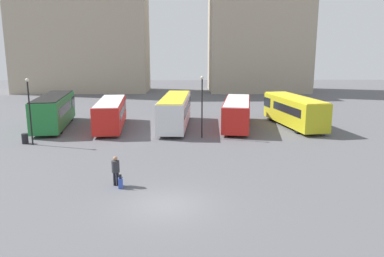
% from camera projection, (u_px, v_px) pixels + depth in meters
% --- Properties ---
extents(ground_plane, '(160.00, 160.00, 0.00)m').
position_uv_depth(ground_plane, '(166.00, 205.00, 18.79)').
color(ground_plane, '#56565B').
extents(building_block_left, '(23.87, 10.15, 30.62)m').
position_uv_depth(building_block_left, '(80.00, 7.00, 67.61)').
color(building_block_left, tan).
rests_on(building_block_left, ground_plane).
extents(building_block_right, '(17.96, 11.43, 27.78)m').
position_uv_depth(building_block_right, '(259.00, 15.00, 68.61)').
color(building_block_right, tan).
rests_on(building_block_right, ground_plane).
extents(bus_0, '(3.97, 10.67, 3.19)m').
position_uv_depth(bus_0, '(54.00, 110.00, 37.54)').
color(bus_0, '#237A38').
rests_on(bus_0, ground_plane).
extents(bus_1, '(3.31, 10.00, 2.79)m').
position_uv_depth(bus_1, '(111.00, 113.00, 37.11)').
color(bus_1, red).
rests_on(bus_1, ground_plane).
extents(bus_2, '(3.27, 11.35, 3.12)m').
position_uv_depth(bus_2, '(175.00, 110.00, 37.61)').
color(bus_2, silver).
rests_on(bus_2, ground_plane).
extents(bus_3, '(4.20, 10.51, 2.76)m').
position_uv_depth(bus_3, '(237.00, 112.00, 37.67)').
color(bus_3, red).
rests_on(bus_3, ground_plane).
extents(bus_4, '(4.06, 10.39, 3.03)m').
position_uv_depth(bus_4, '(294.00, 110.00, 37.99)').
color(bus_4, gold).
rests_on(bus_4, ground_plane).
extents(traveler, '(0.51, 0.51, 1.73)m').
position_uv_depth(traveler, '(116.00, 168.00, 21.35)').
color(traveler, black).
rests_on(traveler, ground_plane).
extents(suitcase, '(0.32, 0.44, 0.84)m').
position_uv_depth(suitcase, '(121.00, 183.00, 21.11)').
color(suitcase, '#334CB2').
rests_on(suitcase, ground_plane).
extents(lamp_post_0, '(0.28, 0.28, 5.45)m').
position_uv_depth(lamp_post_0, '(29.00, 106.00, 30.17)').
color(lamp_post_0, black).
rests_on(lamp_post_0, ground_plane).
extents(lamp_post_1, '(0.28, 0.28, 5.46)m').
position_uv_depth(lamp_post_1, '(202.00, 102.00, 32.59)').
color(lamp_post_1, black).
rests_on(lamp_post_1, ground_plane).
extents(trash_bin, '(0.52, 0.52, 0.85)m').
position_uv_depth(trash_bin, '(25.00, 139.00, 31.10)').
color(trash_bin, black).
rests_on(trash_bin, ground_plane).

